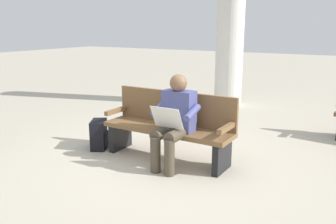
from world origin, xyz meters
name	(u,v)px	position (x,y,z in m)	size (l,w,h in m)	color
ground_plane	(167,159)	(0.00, 0.00, 0.00)	(40.00, 40.00, 0.00)	#B7AD99
bench_near	(170,125)	(0.00, -0.07, 0.46)	(1.81, 0.50, 0.90)	brown
person_seated	(175,119)	(-0.21, 0.16, 0.63)	(0.57, 0.58, 1.18)	#474C84
backpack	(99,135)	(1.08, 0.13, 0.21)	(0.36, 0.40, 0.42)	black
support_pillar	(231,11)	(0.59, -3.66, 2.07)	(0.61, 0.61, 4.13)	silver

